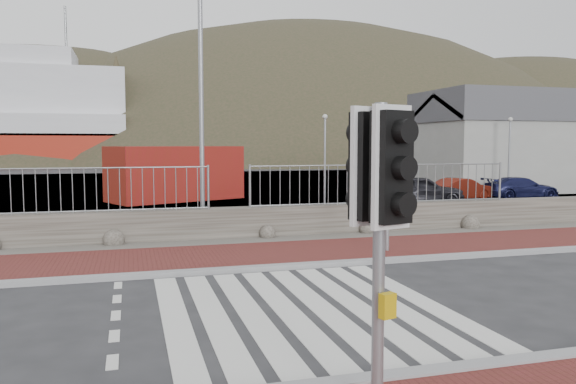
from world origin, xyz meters
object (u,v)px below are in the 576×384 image
object	(u,v)px
traffic_signal_near	(380,194)
shipping_container	(176,173)
car_c	(521,188)
traffic_signal_far	(387,176)
streetlight	(206,85)
car_b	(461,189)
car_a	(421,190)

from	to	relation	value
traffic_signal_near	shipping_container	distance (m)	23.07
shipping_container	car_c	distance (m)	17.30
traffic_signal_far	car_c	bearing A→B (deg)	-139.66
streetlight	shipping_container	world-z (taller)	streetlight
traffic_signal_near	car_b	xyz separation A→B (m)	(13.25, 18.96, -1.70)
shipping_container	car_b	size ratio (longest dim) A/B	1.90
shipping_container	traffic_signal_near	bearing A→B (deg)	-113.95
car_b	car_c	world-z (taller)	car_b
streetlight	shipping_container	bearing A→B (deg)	86.49
traffic_signal_near	car_a	distance (m)	21.10
traffic_signal_far	car_b	distance (m)	14.74
car_a	streetlight	bearing A→B (deg)	137.92
traffic_signal_far	streetlight	world-z (taller)	streetlight
shipping_container	streetlight	bearing A→B (deg)	-114.14
car_b	car_c	size ratio (longest dim) A/B	0.89
traffic_signal_near	streetlight	size ratio (longest dim) A/B	0.39
traffic_signal_far	car_a	size ratio (longest dim) A/B	0.70
car_c	car_a	bearing A→B (deg)	102.50
car_a	car_c	distance (m)	6.07
traffic_signal_near	car_c	world-z (taller)	traffic_signal_near
car_a	car_b	distance (m)	2.74
traffic_signal_far	shipping_container	xyz separation A→B (m)	(-3.94, 15.32, -0.62)
traffic_signal_near	car_a	bearing A→B (deg)	42.81
car_b	traffic_signal_near	bearing A→B (deg)	131.97
streetlight	car_b	xyz separation A→B (m)	(13.36, 7.16, -3.93)
traffic_signal_near	shipping_container	world-z (taller)	traffic_signal_near
shipping_container	car_b	distance (m)	14.01
shipping_container	car_b	world-z (taller)	shipping_container
traffic_signal_near	car_b	world-z (taller)	traffic_signal_near
streetlight	traffic_signal_near	bearing A→B (deg)	-93.12
shipping_container	car_a	distance (m)	11.84
car_a	car_c	world-z (taller)	car_a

